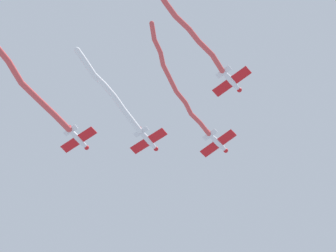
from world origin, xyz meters
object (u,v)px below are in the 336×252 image
object	(u,v)px
airplane_lead	(218,143)
airplane_left_wing	(148,140)
airplane_right_wing	(231,81)
airplane_slot	(79,139)

from	to	relation	value
airplane_lead	airplane_left_wing	world-z (taller)	same
airplane_right_wing	airplane_slot	xyz separation A→B (m)	(-23.71, 5.57, -0.60)
airplane_lead	airplane_right_wing	distance (m)	10.46
airplane_lead	airplane_right_wing	xyz separation A→B (m)	(3.25, -9.94, 0.30)
airplane_right_wing	airplane_lead	bearing A→B (deg)	48.59
airplane_left_wing	airplane_lead	bearing A→B (deg)	-51.54
airplane_lead	airplane_slot	distance (m)	20.93
airplane_left_wing	airplane_slot	bearing A→B (deg)	128.50
airplane_left_wing	airplane_right_wing	world-z (taller)	airplane_right_wing
airplane_lead	airplane_left_wing	distance (m)	10.47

